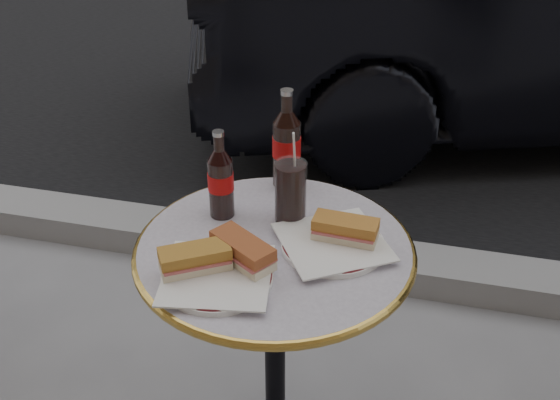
% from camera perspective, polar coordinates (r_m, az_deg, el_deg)
% --- Properties ---
extents(curb, '(40.00, 0.20, 0.12)m').
position_cam_1_polar(curb, '(2.66, 4.44, -4.75)').
color(curb, gray).
rests_on(curb, ground).
extents(bistro_table, '(0.62, 0.62, 0.73)m').
position_cam_1_polar(bistro_table, '(1.78, -0.40, -13.37)').
color(bistro_table, '#BAB2C4').
rests_on(bistro_table, ground).
extents(plate_left, '(0.23, 0.23, 0.01)m').
position_cam_1_polar(plate_left, '(1.44, -5.11, -6.32)').
color(plate_left, white).
rests_on(plate_left, bistro_table).
extents(plate_right, '(0.30, 0.30, 0.01)m').
position_cam_1_polar(plate_right, '(1.54, 4.32, -3.67)').
color(plate_right, white).
rests_on(plate_right, bistro_table).
extents(sandwich_left_a, '(0.16, 0.13, 0.05)m').
position_cam_1_polar(sandwich_left_a, '(1.45, -6.91, -4.87)').
color(sandwich_left_a, '#AC742B').
rests_on(sandwich_left_a, plate_left).
extents(sandwich_left_b, '(0.16, 0.14, 0.05)m').
position_cam_1_polar(sandwich_left_b, '(1.46, -3.05, -4.22)').
color(sandwich_left_b, '#9B4C27').
rests_on(sandwich_left_b, plate_left).
extents(sandwich_right, '(0.14, 0.07, 0.05)m').
position_cam_1_polar(sandwich_right, '(1.53, 5.32, -2.48)').
color(sandwich_right, '#B4722D').
rests_on(sandwich_right, plate_right).
extents(cola_bottle_left, '(0.07, 0.07, 0.22)m').
position_cam_1_polar(cola_bottle_left, '(1.59, -4.87, 2.12)').
color(cola_bottle_left, black).
rests_on(cola_bottle_left, bistro_table).
extents(cola_bottle_right, '(0.07, 0.07, 0.25)m').
position_cam_1_polar(cola_bottle_right, '(1.71, 0.54, 5.03)').
color(cola_bottle_right, black).
rests_on(cola_bottle_right, bistro_table).
extents(cola_glass, '(0.09, 0.09, 0.15)m').
position_cam_1_polar(cola_glass, '(1.59, 0.86, 0.67)').
color(cola_glass, black).
rests_on(cola_glass, bistro_table).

